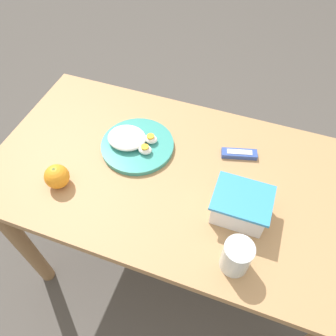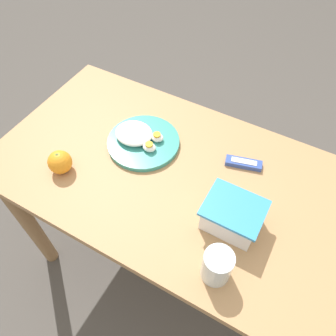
# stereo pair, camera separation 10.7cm
# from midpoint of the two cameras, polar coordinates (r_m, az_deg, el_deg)

# --- Properties ---
(ground_plane) EXTENTS (10.00, 10.00, 0.00)m
(ground_plane) POSITION_cam_midpoint_polar(r_m,az_deg,el_deg) (1.77, -0.81, -16.00)
(ground_plane) COLOR #4C4742
(table) EXTENTS (1.27, 0.69, 0.77)m
(table) POSITION_cam_midpoint_polar(r_m,az_deg,el_deg) (1.21, -1.15, -4.85)
(table) COLOR #AD7F51
(table) RESTS_ON ground_plane
(food_container) EXTENTS (0.17, 0.14, 0.10)m
(food_container) POSITION_cam_midpoint_polar(r_m,az_deg,el_deg) (0.99, 9.43, -6.88)
(food_container) COLOR white
(food_container) RESTS_ON table
(orange_fruit) EXTENTS (0.08, 0.08, 0.08)m
(orange_fruit) POSITION_cam_midpoint_polar(r_m,az_deg,el_deg) (1.11, -21.43, -1.57)
(orange_fruit) COLOR orange
(orange_fruit) RESTS_ON table
(rice_plate) EXTENTS (0.26, 0.26, 0.05)m
(rice_plate) POSITION_cam_midpoint_polar(r_m,az_deg,el_deg) (1.17, -8.42, 4.16)
(rice_plate) COLOR teal
(rice_plate) RESTS_ON table
(candy_bar) EXTENTS (0.13, 0.07, 0.02)m
(candy_bar) POSITION_cam_midpoint_polar(r_m,az_deg,el_deg) (1.15, 9.72, 2.30)
(candy_bar) COLOR #334C9E
(candy_bar) RESTS_ON table
(drinking_glass) EXTENTS (0.08, 0.08, 0.11)m
(drinking_glass) POSITION_cam_midpoint_polar(r_m,az_deg,el_deg) (0.90, 8.43, -15.26)
(drinking_glass) COLOR silver
(drinking_glass) RESTS_ON table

